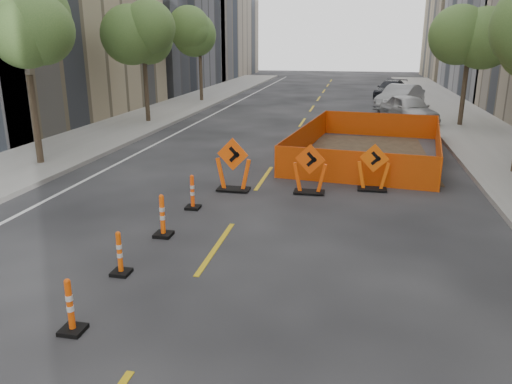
% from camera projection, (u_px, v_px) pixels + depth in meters
% --- Properties ---
extents(ground_plane, '(140.00, 140.00, 0.00)m').
position_uv_depth(ground_plane, '(145.00, 351.00, 7.53)').
color(ground_plane, black).
extents(sidewalk_left, '(4.00, 90.00, 0.15)m').
position_uv_depth(sidewalk_left, '(57.00, 152.00, 20.43)').
color(sidewalk_left, gray).
rests_on(sidewalk_left, ground).
extents(bld_left_d, '(12.00, 16.00, 14.00)m').
position_uv_depth(bld_left_d, '(139.00, 10.00, 45.39)').
color(bld_left_d, '#4C4C51').
rests_on(bld_left_d, ground).
extents(bld_right_e, '(12.00, 14.00, 16.00)m').
position_uv_depth(bld_right_e, '(487.00, 7.00, 56.94)').
color(bld_right_e, tan).
rests_on(bld_right_e, ground).
extents(tree_l_b, '(2.80, 2.80, 5.95)m').
position_uv_depth(tree_l_b, '(25.00, 39.00, 17.14)').
color(tree_l_b, '#382B1E').
rests_on(tree_l_b, ground).
extents(tree_l_c, '(2.80, 2.80, 5.95)m').
position_uv_depth(tree_l_c, '(143.00, 39.00, 26.51)').
color(tree_l_c, '#382B1E').
rests_on(tree_l_c, ground).
extents(tree_l_d, '(2.80, 2.80, 5.95)m').
position_uv_depth(tree_l_d, '(200.00, 39.00, 35.89)').
color(tree_l_d, '#382B1E').
rests_on(tree_l_d, ground).
extents(tree_r_c, '(2.80, 2.80, 5.95)m').
position_uv_depth(tree_r_c, '(470.00, 39.00, 25.25)').
color(tree_r_c, '#382B1E').
rests_on(tree_r_c, ground).
extents(channelizer_3, '(0.37, 0.37, 0.95)m').
position_uv_depth(channelizer_3, '(70.00, 306.00, 7.88)').
color(channelizer_3, '#E04A09').
rests_on(channelizer_3, ground).
extents(channelizer_4, '(0.36, 0.36, 0.92)m').
position_uv_depth(channelizer_4, '(120.00, 253.00, 9.86)').
color(channelizer_4, '#E35109').
rests_on(channelizer_4, ground).
extents(channelizer_5, '(0.41, 0.41, 1.04)m').
position_uv_depth(channelizer_5, '(162.00, 216.00, 11.76)').
color(channelizer_5, '#FE560A').
rests_on(channelizer_5, ground).
extents(channelizer_6, '(0.38, 0.38, 0.97)m').
position_uv_depth(channelizer_6, '(192.00, 192.00, 13.70)').
color(channelizer_6, '#FF4A0A').
rests_on(channelizer_6, ground).
extents(chevron_sign_left, '(1.19, 0.81, 1.67)m').
position_uv_depth(chevron_sign_left, '(233.00, 165.00, 15.25)').
color(chevron_sign_left, '#F8520A').
rests_on(chevron_sign_left, ground).
extents(chevron_sign_center, '(1.12, 0.79, 1.54)m').
position_uv_depth(chevron_sign_center, '(310.00, 169.00, 14.99)').
color(chevron_sign_center, '#E14709').
rests_on(chevron_sign_center, ground).
extents(chevron_sign_right, '(1.07, 0.76, 1.48)m').
position_uv_depth(chevron_sign_right, '(374.00, 167.00, 15.30)').
color(chevron_sign_right, '#E15409').
rests_on(chevron_sign_right, ground).
extents(safety_fence, '(6.32, 9.51, 1.12)m').
position_uv_depth(safety_fence, '(369.00, 142.00, 20.01)').
color(safety_fence, '#E6570C').
rests_on(safety_fence, ground).
extents(parked_car_near, '(3.33, 4.94, 1.56)m').
position_uv_depth(parked_car_near, '(409.00, 109.00, 27.72)').
color(parked_car_near, '#B3B3B5').
rests_on(parked_car_near, ground).
extents(parked_car_mid, '(3.59, 5.28, 1.65)m').
position_uv_depth(parked_car_mid, '(400.00, 98.00, 32.77)').
color(parked_car_mid, gray).
rests_on(parked_car_mid, ground).
extents(parked_car_far, '(3.11, 5.15, 1.40)m').
position_uv_depth(parked_car_far, '(391.00, 90.00, 39.28)').
color(parked_car_far, black).
rests_on(parked_car_far, ground).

